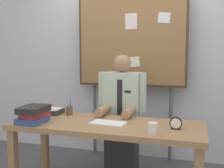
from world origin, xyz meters
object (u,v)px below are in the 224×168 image
(desk, at_px, (107,132))
(desk_clock, at_px, (176,124))
(person, at_px, (122,119))
(book_stack, at_px, (33,114))
(pen_holder, at_px, (69,110))
(paper_tray, at_px, (50,111))
(coffee_mug, at_px, (153,128))
(open_notebook, at_px, (109,123))
(bulletin_board, at_px, (131,41))

(desk, relative_size, desk_clock, 16.54)
(person, bearing_deg, book_stack, -131.28)
(pen_holder, relative_size, paper_tray, 0.62)
(coffee_mug, height_order, paper_tray, coffee_mug)
(book_stack, bearing_deg, person, 48.72)
(person, height_order, open_notebook, person)
(desk_clock, relative_size, coffee_mug, 1.15)
(open_notebook, bearing_deg, pen_holder, 155.82)
(coffee_mug, distance_m, pen_holder, 1.04)
(desk_clock, distance_m, coffee_mug, 0.26)
(desk, relative_size, pen_holder, 11.16)
(desk, bearing_deg, pen_holder, 156.72)
(desk, distance_m, person, 0.56)
(desk, xyz_separation_m, paper_tray, (-0.71, 0.21, 0.12))
(open_notebook, relative_size, coffee_mug, 3.42)
(bulletin_board, bearing_deg, coffee_mug, -69.11)
(desk, bearing_deg, paper_tray, 163.94)
(paper_tray, bearing_deg, coffee_mug, -20.09)
(desk, height_order, coffee_mug, coffee_mug)
(open_notebook, xyz_separation_m, desk_clock, (0.61, -0.01, 0.04))
(bulletin_board, relative_size, desk_clock, 19.86)
(person, bearing_deg, desk_clock, -42.80)
(desk_clock, bearing_deg, bulletin_board, 121.83)
(bulletin_board, relative_size, pen_holder, 13.40)
(pen_holder, height_order, paper_tray, pen_holder)
(desk_clock, relative_size, paper_tray, 0.42)
(open_notebook, bearing_deg, bulletin_board, 91.37)
(person, xyz_separation_m, bulletin_board, (0.00, 0.43, 0.89))
(open_notebook, bearing_deg, person, 92.42)
(desk, height_order, desk_clock, desk_clock)
(desk, relative_size, book_stack, 6.06)
(bulletin_board, xyz_separation_m, pen_holder, (-0.48, -0.78, -0.75))
(desk, distance_m, paper_tray, 0.75)
(book_stack, xyz_separation_m, open_notebook, (0.68, 0.17, -0.08))
(paper_tray, bearing_deg, pen_holder, 0.70)
(person, height_order, bulletin_board, bulletin_board)
(desk, xyz_separation_m, book_stack, (-0.66, -0.19, 0.17))
(open_notebook, bearing_deg, book_stack, -165.80)
(bulletin_board, height_order, book_stack, bulletin_board)
(person, xyz_separation_m, open_notebook, (0.02, -0.58, 0.10))
(person, relative_size, desk_clock, 12.62)
(coffee_mug, relative_size, paper_tray, 0.36)
(desk, bearing_deg, bulletin_board, 89.99)
(coffee_mug, bearing_deg, desk, 154.12)
(desk_clock, height_order, pen_holder, pen_holder)
(desk_clock, xyz_separation_m, paper_tray, (-1.35, 0.24, -0.02))
(bulletin_board, bearing_deg, book_stack, -119.09)
(book_stack, xyz_separation_m, pen_holder, (0.18, 0.40, -0.03))
(desk_clock, bearing_deg, paper_tray, 170.11)
(book_stack, bearing_deg, bulletin_board, 60.91)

